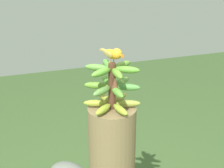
# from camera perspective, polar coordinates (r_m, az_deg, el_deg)

# --- Properties ---
(banana_bunch) EXTENTS (0.29, 0.28, 0.24)m
(banana_bunch) POSITION_cam_1_polar(r_m,az_deg,el_deg) (1.69, 0.01, -0.37)
(banana_bunch) COLOR #4C2D1E
(banana_bunch) RESTS_ON banana_tree
(perched_bird) EXTENTS (0.18, 0.07, 0.08)m
(perched_bird) POSITION_cam_1_polar(r_m,az_deg,el_deg) (1.63, 0.30, 5.10)
(perched_bird) COLOR #C68933
(perched_bird) RESTS_ON banana_bunch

